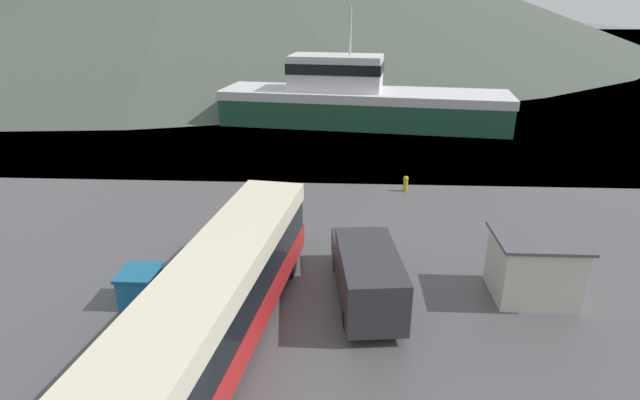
{
  "coord_description": "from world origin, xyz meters",
  "views": [
    {
      "loc": [
        3.39,
        -8.27,
        10.54
      ],
      "look_at": [
        2.32,
        12.94,
        2.0
      ],
      "focal_mm": 28.0,
      "sensor_mm": 36.0,
      "label": 1
    }
  ],
  "objects_px": {
    "storage_bin": "(141,286)",
    "fishing_boat": "(358,99)",
    "delivery_van": "(367,272)",
    "dock_kiosk": "(533,266)",
    "tour_bus": "(224,292)"
  },
  "relations": [
    {
      "from": "fishing_boat",
      "to": "storage_bin",
      "type": "distance_m",
      "value": 30.5
    },
    {
      "from": "storage_bin",
      "to": "dock_kiosk",
      "type": "relative_size",
      "value": 0.49
    },
    {
      "from": "storage_bin",
      "to": "fishing_boat",
      "type": "bearing_deg",
      "value": 73.52
    },
    {
      "from": "fishing_boat",
      "to": "dock_kiosk",
      "type": "bearing_deg",
      "value": 19.96
    },
    {
      "from": "delivery_van",
      "to": "storage_bin",
      "type": "distance_m",
      "value": 8.42
    },
    {
      "from": "delivery_van",
      "to": "storage_bin",
      "type": "bearing_deg",
      "value": 176.98
    },
    {
      "from": "delivery_van",
      "to": "dock_kiosk",
      "type": "relative_size",
      "value": 2.08
    },
    {
      "from": "tour_bus",
      "to": "delivery_van",
      "type": "bearing_deg",
      "value": 37.23
    },
    {
      "from": "delivery_van",
      "to": "fishing_boat",
      "type": "bearing_deg",
      "value": 83.16
    },
    {
      "from": "delivery_van",
      "to": "fishing_boat",
      "type": "distance_m",
      "value": 28.74
    },
    {
      "from": "tour_bus",
      "to": "delivery_van",
      "type": "xyz_separation_m",
      "value": [
        4.67,
        2.65,
        -0.67
      ]
    },
    {
      "from": "delivery_van",
      "to": "storage_bin",
      "type": "height_order",
      "value": "delivery_van"
    },
    {
      "from": "fishing_boat",
      "to": "storage_bin",
      "type": "bearing_deg",
      "value": -8.64
    },
    {
      "from": "tour_bus",
      "to": "dock_kiosk",
      "type": "xyz_separation_m",
      "value": [
        10.94,
        3.32,
        -0.62
      ]
    },
    {
      "from": "delivery_van",
      "to": "storage_bin",
      "type": "xyz_separation_m",
      "value": [
        -8.39,
        -0.49,
        -0.56
      ]
    }
  ]
}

